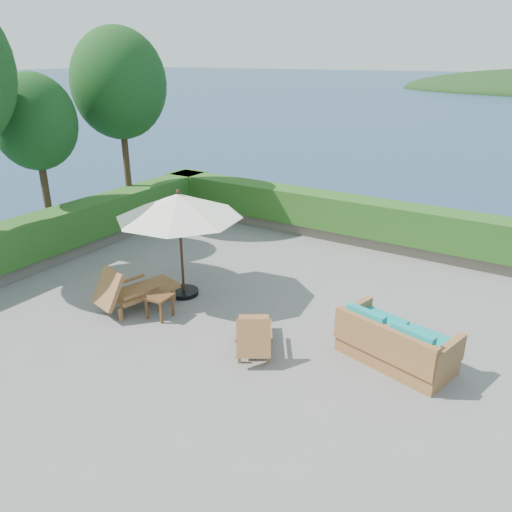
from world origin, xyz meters
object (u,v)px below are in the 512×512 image
Objects in this scene: lounge_right at (254,334)px; side_table at (159,299)px; patio_umbrella at (179,207)px; lounge_left at (133,290)px; wicker_loveseat at (394,344)px.

lounge_right is 3.04× the size of side_table.
side_table is at bearing 147.21° from lounge_right.
patio_umbrella is at bearing 124.56° from lounge_right.
lounge_left reaches higher than wicker_loveseat.
patio_umbrella is 1.54× the size of wicker_loveseat.
patio_umbrella reaches higher than side_table.
lounge_left is 5.60m from wicker_loveseat.
patio_umbrella reaches higher than lounge_right.
lounge_left is at bearing -155.54° from wicker_loveseat.
lounge_left reaches higher than side_table.
wicker_loveseat reaches higher than side_table.
patio_umbrella reaches higher than lounge_left.
lounge_right is at bearing 13.51° from lounge_left.
side_table is at bearing -153.79° from wicker_loveseat.
wicker_loveseat is (4.74, 0.97, -0.04)m from side_table.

